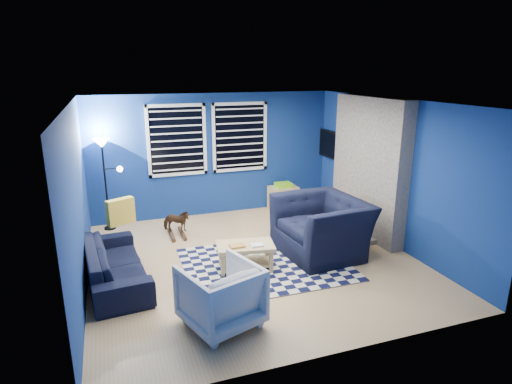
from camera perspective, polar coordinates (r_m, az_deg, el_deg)
floor at (r=6.95m, az=-0.31°, el=-9.10°), size 5.00×5.00×0.00m
ceiling at (r=6.31m, az=-0.34°, el=11.91°), size 5.00×5.00×0.00m
wall_back at (r=8.86m, az=-5.61°, el=4.91°), size 5.00×0.00×5.00m
wall_left at (r=6.21m, az=-22.72°, el=-1.19°), size 0.00×5.00×5.00m
wall_right at (r=7.68m, az=17.62°, el=2.47°), size 0.00×5.00×5.00m
fireplace at (r=8.00m, az=14.67°, el=2.85°), size 0.65×2.00×2.50m
window_left at (r=8.62m, az=-10.49°, el=6.77°), size 1.17×0.06×1.42m
window_right at (r=8.90m, az=-2.15°, el=7.32°), size 1.17×0.06×1.42m
tv at (r=9.26m, az=10.07°, el=6.18°), size 0.07×1.00×0.58m
rug at (r=6.81m, az=1.26°, el=-9.59°), size 2.53×2.04×0.02m
sofa at (r=6.51m, az=-18.25°, el=-9.09°), size 2.00×0.93×0.56m
armchair_big at (r=7.13m, az=8.75°, el=-4.60°), size 1.53×1.37×0.93m
armchair_bent at (r=5.22m, az=-4.75°, el=-13.57°), size 1.05×1.07×0.77m
rocking_horse at (r=7.95m, az=-10.59°, el=-3.87°), size 0.41×0.55×0.42m
coffee_table at (r=6.55m, az=-1.43°, el=-7.90°), size 0.93×0.64×0.43m
cabinet at (r=9.31m, az=3.64°, el=-0.74°), size 0.62×0.42×0.60m
floor_lamp at (r=8.34m, az=-19.62°, el=4.59°), size 0.47×0.29×1.74m
throw_pillow at (r=7.14m, az=-17.61°, el=-2.50°), size 0.45×0.30×0.42m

